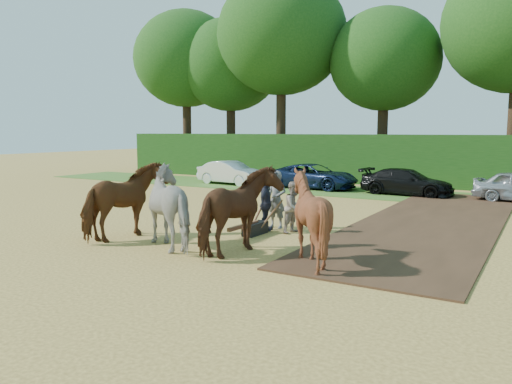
{
  "coord_description": "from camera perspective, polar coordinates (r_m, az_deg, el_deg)",
  "views": [
    {
      "loc": [
        4.98,
        -11.23,
        3.23
      ],
      "look_at": [
        -2.58,
        1.53,
        1.4
      ],
      "focal_mm": 35.0,
      "sensor_mm": 36.0,
      "label": 1
    }
  ],
  "objects": [
    {
      "name": "spectator_near",
      "position": [
        15.82,
        4.39,
        -1.76
      ],
      "size": [
        0.79,
        0.92,
        1.64
      ],
      "primitive_type": "imported",
      "rotation": [
        0.0,
        0.0,
        1.33
      ],
      "color": "tan",
      "rests_on": "ground"
    },
    {
      "name": "plough_team",
      "position": [
        13.58,
        -5.26,
        -1.86
      ],
      "size": [
        7.53,
        5.43,
        2.29
      ],
      "color": "#5B2916",
      "rests_on": "ground"
    },
    {
      "name": "hedgerow",
      "position": [
        30.19,
        21.12,
        3.27
      ],
      "size": [
        46.0,
        1.6,
        3.0
      ],
      "primitive_type": "cube",
      "color": "#14380F",
      "rests_on": "ground"
    },
    {
      "name": "ground",
      "position": [
        12.7,
        6.55,
        -7.74
      ],
      "size": [
        120.0,
        120.0,
        0.0
      ],
      "primitive_type": "plane",
      "color": "gold",
      "rests_on": "ground"
    },
    {
      "name": "earth_strip",
      "position": [
        18.83,
        19.55,
        -3.18
      ],
      "size": [
        4.5,
        17.0,
        0.05
      ],
      "primitive_type": "cube",
      "color": "#472D1C",
      "rests_on": "ground"
    },
    {
      "name": "treeline",
      "position": [
        34.07,
        19.71,
        16.33
      ],
      "size": [
        48.7,
        10.6,
        14.21
      ],
      "color": "#382616",
      "rests_on": "ground"
    },
    {
      "name": "spectator_far",
      "position": [
        16.14,
        1.13,
        -1.4
      ],
      "size": [
        0.68,
        1.09,
        1.73
      ],
      "primitive_type": "imported",
      "rotation": [
        0.0,
        0.0,
        1.85
      ],
      "color": "#252531",
      "rests_on": "ground"
    },
    {
      "name": "parked_cars",
      "position": [
        25.57,
        22.84,
        0.77
      ],
      "size": [
        31.65,
        3.2,
        1.46
      ],
      "color": "silver",
      "rests_on": "ground"
    },
    {
      "name": "grass_verge",
      "position": [
        25.92,
        19.31,
        -0.49
      ],
      "size": [
        50.0,
        5.0,
        0.03
      ],
      "primitive_type": "cube",
      "color": "#38601E",
      "rests_on": "ground"
    }
  ]
}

